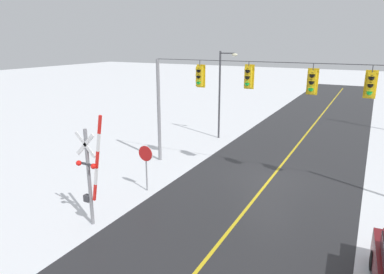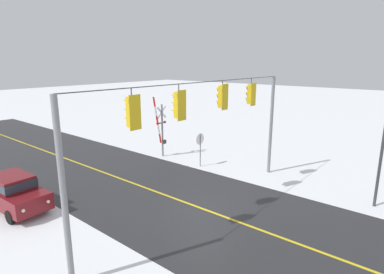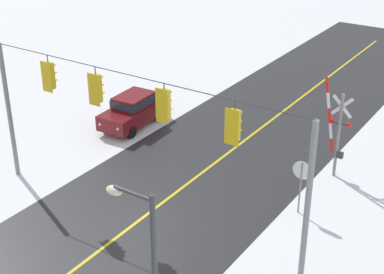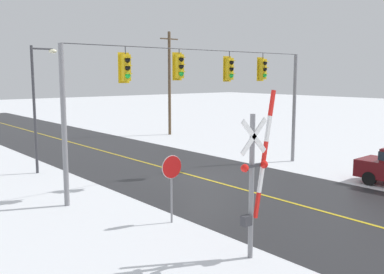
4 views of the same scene
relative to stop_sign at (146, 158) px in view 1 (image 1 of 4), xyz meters
name	(u,v)px [view 1 (image 1 of 4)]	position (x,y,z in m)	size (l,w,h in m)	color
ground_plane	(270,180)	(5.06, 4.20, -1.71)	(160.00, 160.00, 0.00)	white
road_asphalt	(294,150)	(5.06, 10.20, -1.71)	(9.00, 80.00, 0.01)	#28282B
lane_centre_line	(294,150)	(5.06, 10.20, -1.70)	(0.14, 72.00, 0.01)	gold
signal_span	(276,98)	(5.08, 4.19, 2.71)	(14.20, 0.47, 6.22)	gray
stop_sign	(146,158)	(0.00, 0.00, 0.00)	(0.80, 0.09, 2.35)	gray
railroad_crossing	(90,172)	(-0.01, -3.72, 0.56)	(1.36, 0.31, 4.62)	gray
streetlamp_near	(222,87)	(-0.53, 10.62, 2.20)	(1.39, 0.28, 6.50)	#38383D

